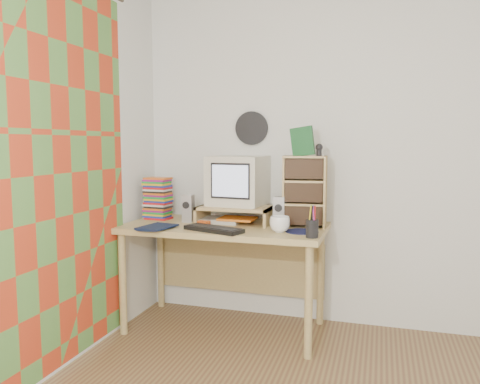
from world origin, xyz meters
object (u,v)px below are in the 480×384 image
Objects in this scene: crt_monitor at (236,181)px; keyboard at (214,229)px; desk at (227,242)px; diary at (146,224)px; cd_rack at (304,191)px; mug at (280,224)px; dvd_stack at (158,202)px.

keyboard is at bearing -88.67° from crt_monitor.
desk is 6.19× the size of diary.
diary reaches higher than desk.
cd_rack is at bearing 4.37° from desk.
mug is (0.43, -0.21, 0.19)m from desk.
diary is (0.09, -0.36, -0.11)m from dvd_stack.
dvd_stack is at bearing 168.35° from keyboard.
crt_monitor is 0.77× the size of cd_rack.
cd_rack reaches higher than crt_monitor.
keyboard is at bearing -153.43° from cd_rack.
dvd_stack is 1.11m from cd_rack.
crt_monitor reaches higher than desk.
keyboard is 0.48m from diary.
desk is at bearing 153.83° from mug.
dvd_stack is 0.53× the size of cd_rack.
cd_rack is at bearing 52.47° from keyboard.
dvd_stack reaches higher than keyboard.
desk is at bearing 0.92° from dvd_stack.
cd_rack reaches higher than desk.
keyboard is 0.67m from cd_rack.
diary is (-0.51, -0.40, -0.28)m from crt_monitor.
desk is 0.66m from cd_rack.
mug is 0.91m from diary.
cd_rack is at bearing 65.67° from mug.
crt_monitor is 1.46× the size of dvd_stack.
desk is 10.75× the size of mug.
crt_monitor is 0.50m from cd_rack.
diary is at bearing -166.97° from cd_rack.
keyboard is at bearing 11.14° from diary.
dvd_stack is (-0.57, 0.35, 0.11)m from keyboard.
crt_monitor is at bearing 168.29° from cd_rack.
keyboard is 1.58× the size of dvd_stack.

